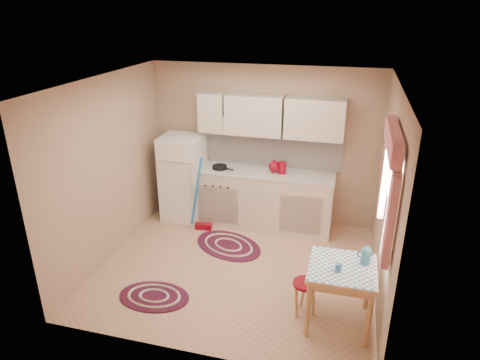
# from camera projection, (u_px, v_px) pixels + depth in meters

# --- Properties ---
(room_shell) EXTENTS (3.64, 3.60, 2.52)m
(room_shell) POSITION_uv_depth(u_px,v_px,m) (253.00, 152.00, 5.39)
(room_shell) COLOR tan
(room_shell) RESTS_ON ground
(fridge) EXTENTS (0.65, 0.60, 1.40)m
(fridge) POSITION_uv_depth(u_px,v_px,m) (183.00, 178.00, 6.97)
(fridge) COLOR white
(fridge) RESTS_ON ground
(broom) EXTENTS (0.29, 0.14, 1.20)m
(broom) POSITION_uv_depth(u_px,v_px,m) (202.00, 195.00, 6.59)
(broom) COLOR blue
(broom) RESTS_ON ground
(base_cabinets) EXTENTS (2.25, 0.60, 0.88)m
(base_cabinets) POSITION_uv_depth(u_px,v_px,m) (261.00, 199.00, 6.81)
(base_cabinets) COLOR beige
(base_cabinets) RESTS_ON ground
(countertop) EXTENTS (2.27, 0.62, 0.04)m
(countertop) POSITION_uv_depth(u_px,v_px,m) (261.00, 173.00, 6.63)
(countertop) COLOR beige
(countertop) RESTS_ON base_cabinets
(frying_pan) EXTENTS (0.29, 0.29, 0.05)m
(frying_pan) POSITION_uv_depth(u_px,v_px,m) (220.00, 167.00, 6.73)
(frying_pan) COLOR black
(frying_pan) RESTS_ON countertop
(red_kettle) EXTENTS (0.20, 0.19, 0.19)m
(red_kettle) POSITION_uv_depth(u_px,v_px,m) (274.00, 167.00, 6.54)
(red_kettle) COLOR maroon
(red_kettle) RESTS_ON countertop
(red_canister) EXTENTS (0.13, 0.13, 0.16)m
(red_canister) POSITION_uv_depth(u_px,v_px,m) (282.00, 168.00, 6.51)
(red_canister) COLOR maroon
(red_canister) RESTS_ON countertop
(table) EXTENTS (0.72, 0.72, 0.72)m
(table) POSITION_uv_depth(u_px,v_px,m) (339.00, 295.00, 4.70)
(table) COLOR #E0A870
(table) RESTS_ON ground
(stool) EXTENTS (0.33, 0.33, 0.42)m
(stool) POSITION_uv_depth(u_px,v_px,m) (304.00, 298.00, 4.89)
(stool) COLOR maroon
(stool) RESTS_ON ground
(coffee_pot) EXTENTS (0.16, 0.15, 0.25)m
(coffee_pot) POSITION_uv_depth(u_px,v_px,m) (366.00, 254.00, 4.57)
(coffee_pot) COLOR teal
(coffee_pot) RESTS_ON table
(mug) EXTENTS (0.09, 0.09, 0.10)m
(mug) POSITION_uv_depth(u_px,v_px,m) (338.00, 268.00, 4.46)
(mug) COLOR teal
(mug) RESTS_ON table
(rug_center) EXTENTS (1.28, 1.11, 0.02)m
(rug_center) POSITION_uv_depth(u_px,v_px,m) (228.00, 245.00, 6.34)
(rug_center) COLOR maroon
(rug_center) RESTS_ON ground
(rug_left) EXTENTS (0.90, 0.62, 0.02)m
(rug_left) POSITION_uv_depth(u_px,v_px,m) (154.00, 297.00, 5.23)
(rug_left) COLOR maroon
(rug_left) RESTS_ON ground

